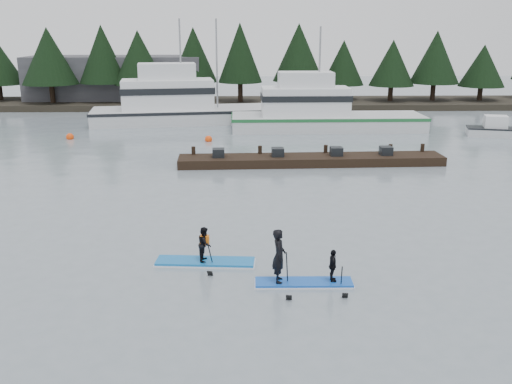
{
  "coord_description": "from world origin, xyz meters",
  "views": [
    {
      "loc": [
        -0.49,
        -17.33,
        7.84
      ],
      "look_at": [
        0.0,
        6.0,
        1.1
      ],
      "focal_mm": 40.0,
      "sensor_mm": 36.0,
      "label": 1
    }
  ],
  "objects_px": {
    "fishing_boat_large": "(186,114)",
    "floating_dock": "(311,160)",
    "paddleboard_duo": "(296,265)",
    "paddleboard_solo": "(205,253)",
    "fishing_boat_medium": "(322,122)"
  },
  "relations": [
    {
      "from": "paddleboard_duo",
      "to": "fishing_boat_large",
      "type": "bearing_deg",
      "value": 102.16
    },
    {
      "from": "floating_dock",
      "to": "paddleboard_duo",
      "type": "bearing_deg",
      "value": -100.38
    },
    {
      "from": "fishing_boat_large",
      "to": "paddleboard_solo",
      "type": "height_order",
      "value": "fishing_boat_large"
    },
    {
      "from": "fishing_boat_medium",
      "to": "paddleboard_solo",
      "type": "distance_m",
      "value": 27.9
    },
    {
      "from": "paddleboard_solo",
      "to": "fishing_boat_medium",
      "type": "bearing_deg",
      "value": 78.43
    },
    {
      "from": "fishing_boat_large",
      "to": "floating_dock",
      "type": "distance_m",
      "value": 18.23
    },
    {
      "from": "fishing_boat_medium",
      "to": "paddleboard_duo",
      "type": "distance_m",
      "value": 28.93
    },
    {
      "from": "fishing_boat_large",
      "to": "floating_dock",
      "type": "height_order",
      "value": "fishing_boat_large"
    },
    {
      "from": "fishing_boat_large",
      "to": "floating_dock",
      "type": "relative_size",
      "value": 1.1
    },
    {
      "from": "fishing_boat_large",
      "to": "paddleboard_solo",
      "type": "distance_m",
      "value": 30.85
    },
    {
      "from": "paddleboard_duo",
      "to": "paddleboard_solo",
      "type": "bearing_deg",
      "value": 150.82
    },
    {
      "from": "fishing_boat_large",
      "to": "fishing_boat_medium",
      "type": "xyz_separation_m",
      "value": [
        11.17,
        -3.79,
        -0.08
      ]
    },
    {
      "from": "fishing_boat_large",
      "to": "fishing_boat_medium",
      "type": "distance_m",
      "value": 11.79
    },
    {
      "from": "floating_dock",
      "to": "fishing_boat_large",
      "type": "bearing_deg",
      "value": 117.15
    },
    {
      "from": "fishing_boat_medium",
      "to": "floating_dock",
      "type": "distance_m",
      "value": 12.29
    }
  ]
}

